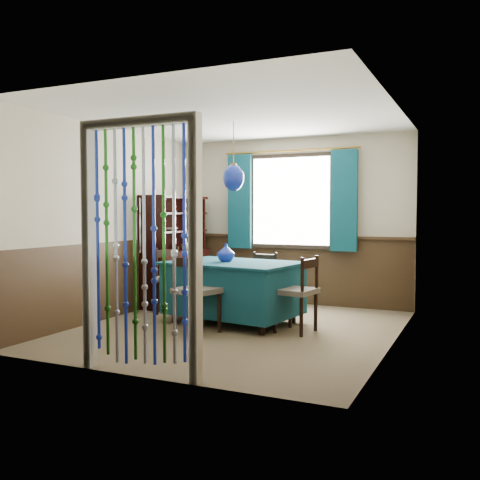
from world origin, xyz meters
The scene contains 22 objects.
floor centered at (0.00, 0.00, 0.00)m, with size 4.00×4.00×0.00m, color brown.
ceiling centered at (0.00, 0.00, 2.50)m, with size 4.00×4.00×0.00m, color silver.
wall_back centered at (0.00, 2.00, 1.25)m, with size 3.60×3.60×0.00m, color #BBB299.
wall_front centered at (0.00, -2.00, 1.25)m, with size 3.60×3.60×0.00m, color #BBB299.
wall_left centered at (-1.80, 0.00, 1.25)m, with size 4.00×4.00×0.00m, color #BBB299.
wall_right centered at (1.80, 0.00, 1.25)m, with size 4.00×4.00×0.00m, color #BBB299.
wainscot_back centered at (0.00, 1.99, 0.50)m, with size 3.60×3.60×0.00m, color #362514.
wainscot_front centered at (0.00, -1.99, 0.50)m, with size 3.60×3.60×0.00m, color #362514.
wainscot_left centered at (-1.79, 0.00, 0.50)m, with size 4.00×4.00×0.00m, color #362514.
wainscot_right centered at (1.79, 0.00, 0.50)m, with size 4.00×4.00×0.00m, color #362514.
window centered at (0.00, 1.95, 1.55)m, with size 1.32×0.12×1.42m, color black.
doorway centered at (0.00, -1.94, 1.05)m, with size 1.16×0.12×2.18m, color silver, non-canonical shape.
dining_table centered at (-0.19, 0.32, 0.44)m, with size 1.73×1.32×0.77m.
chair_near centered at (-0.34, -0.38, 0.48)m, with size 0.56×0.54×0.91m.
chair_far centered at (-0.10, 1.00, 0.45)m, with size 0.46×0.44×0.83m.
chair_left centered at (-1.15, 0.49, 0.48)m, with size 0.55×0.56×0.90m.
chair_right centered at (0.72, 0.14, 0.47)m, with size 0.48×0.50×0.89m.
sideboard centered at (-1.56, 1.17, 0.57)m, with size 0.52×1.27×1.63m.
pendant_lamp centered at (-0.19, 0.32, 1.81)m, with size 0.26×0.26×0.85m.
vase_table centered at (-0.29, 0.32, 0.87)m, with size 0.20×0.20×0.21m, color navy.
bowl_shelf centered at (-1.50, 0.98, 1.14)m, with size 0.19×0.19×0.05m, color beige.
vase_sideboard centered at (-1.50, 1.39, 0.90)m, with size 0.16×0.16×0.17m, color beige.
Camera 1 is at (2.65, -5.68, 1.39)m, focal length 40.00 mm.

